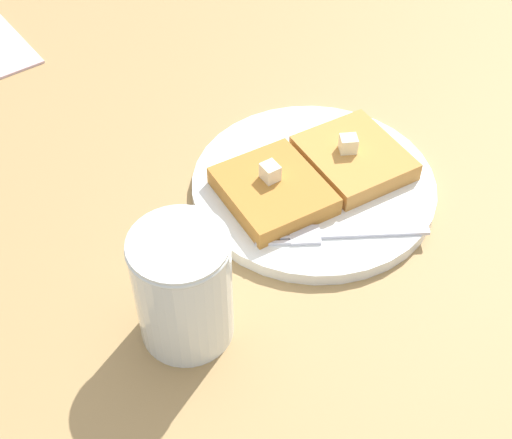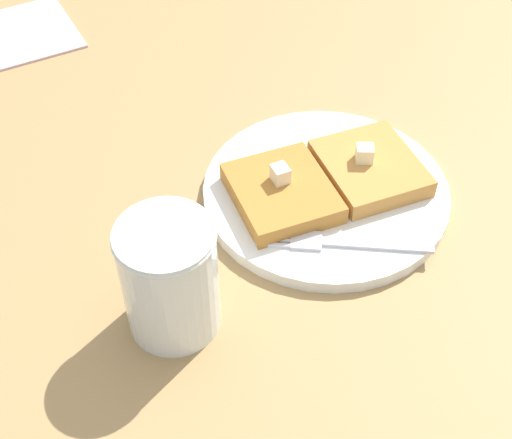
# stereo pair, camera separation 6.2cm
# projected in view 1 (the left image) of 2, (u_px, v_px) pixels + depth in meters

# --- Properties ---
(table_surface) EXTENTS (1.06, 1.06, 0.03)m
(table_surface) POSITION_uv_depth(u_px,v_px,m) (353.00, 135.00, 0.79)
(table_surface) COLOR #9E7C4B
(table_surface) RESTS_ON ground
(plate) EXTENTS (0.24, 0.24, 0.01)m
(plate) POSITION_uv_depth(u_px,v_px,m) (313.00, 185.00, 0.70)
(plate) COLOR white
(plate) RESTS_ON table_surface
(toast_slice_left) EXTENTS (0.11, 0.12, 0.02)m
(toast_slice_left) POSITION_uv_depth(u_px,v_px,m) (354.00, 158.00, 0.71)
(toast_slice_left) COLOR #BF823C
(toast_slice_left) RESTS_ON plate
(toast_slice_middle) EXTENTS (0.11, 0.12, 0.02)m
(toast_slice_middle) POSITION_uv_depth(u_px,v_px,m) (273.00, 191.00, 0.67)
(toast_slice_middle) COLOR #AE712B
(toast_slice_middle) RESTS_ON plate
(butter_pat_primary) EXTENTS (0.02, 0.02, 0.02)m
(butter_pat_primary) POSITION_uv_depth(u_px,v_px,m) (348.00, 144.00, 0.69)
(butter_pat_primary) COLOR #F5EFC4
(butter_pat_primary) RESTS_ON toast_slice_left
(butter_pat_secondary) EXTENTS (0.02, 0.02, 0.02)m
(butter_pat_secondary) POSITION_uv_depth(u_px,v_px,m) (270.00, 172.00, 0.67)
(butter_pat_secondary) COLOR #F6E9C8
(butter_pat_secondary) RESTS_ON toast_slice_middle
(fork) EXTENTS (0.16, 0.06, 0.00)m
(fork) POSITION_uv_depth(u_px,v_px,m) (331.00, 234.00, 0.65)
(fork) COLOR silver
(fork) RESTS_ON plate
(syrup_jar) EXTENTS (0.08, 0.08, 0.11)m
(syrup_jar) POSITION_uv_depth(u_px,v_px,m) (184.00, 293.00, 0.56)
(syrup_jar) COLOR #361805
(syrup_jar) RESTS_ON table_surface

